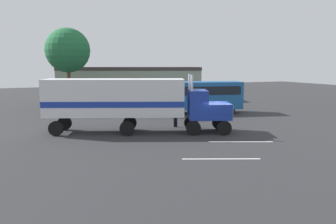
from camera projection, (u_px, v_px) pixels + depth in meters
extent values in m
plane|color=#2D2D30|center=(212.00, 132.00, 25.62)|extent=(120.00, 120.00, 0.00)
cube|color=silver|center=(241.00, 142.00, 22.49)|extent=(4.12, 1.84, 0.01)
cube|color=silver|center=(221.00, 159.00, 18.39)|extent=(4.14, 1.79, 0.01)
cube|color=#193399|center=(218.00, 111.00, 25.50)|extent=(2.58, 2.98, 1.20)
cube|color=#193399|center=(197.00, 104.00, 25.40)|extent=(2.21, 2.84, 2.20)
cube|color=silver|center=(230.00, 111.00, 25.52)|extent=(0.83, 1.99, 1.08)
cube|color=#193399|center=(218.00, 110.00, 25.49)|extent=(2.60, 3.02, 0.36)
cylinder|color=silver|center=(189.00, 95.00, 26.39)|extent=(0.18, 0.18, 3.40)
cylinder|color=silver|center=(192.00, 98.00, 24.21)|extent=(0.18, 0.18, 3.40)
cube|color=silver|center=(115.00, 97.00, 25.18)|extent=(10.73, 6.22, 2.80)
cube|color=#193399|center=(115.00, 103.00, 25.24)|extent=(10.74, 6.26, 0.44)
cylinder|color=silver|center=(201.00, 117.00, 26.87)|extent=(1.44, 1.07, 0.64)
cylinder|color=black|center=(219.00, 123.00, 26.76)|extent=(1.13, 0.68, 1.10)
cylinder|color=black|center=(224.00, 128.00, 24.58)|extent=(1.13, 0.68, 1.10)
cylinder|color=black|center=(191.00, 123.00, 26.71)|extent=(1.13, 0.68, 1.10)
cylinder|color=black|center=(193.00, 128.00, 24.54)|extent=(1.13, 0.68, 1.10)
cylinder|color=black|center=(130.00, 123.00, 26.61)|extent=(1.13, 0.68, 1.10)
cylinder|color=black|center=(127.00, 128.00, 24.43)|extent=(1.13, 0.68, 1.10)
cylinder|color=black|center=(65.00, 123.00, 26.50)|extent=(1.13, 0.68, 1.10)
cylinder|color=black|center=(56.00, 128.00, 24.32)|extent=(1.13, 0.68, 1.10)
cylinder|color=black|center=(176.00, 122.00, 27.79)|extent=(0.18, 0.18, 0.82)
cylinder|color=black|center=(175.00, 122.00, 27.81)|extent=(0.18, 0.18, 0.82)
cylinder|color=gray|center=(175.00, 114.00, 27.70)|extent=(0.34, 0.34, 0.58)
sphere|color=tan|center=(176.00, 109.00, 27.64)|extent=(0.23, 0.23, 0.23)
cube|color=black|center=(176.00, 113.00, 27.89)|extent=(0.30, 0.26, 0.36)
cube|color=#1E5999|center=(191.00, 95.00, 35.35)|extent=(11.29, 4.96, 2.90)
cube|color=black|center=(191.00, 90.00, 35.27)|extent=(10.66, 4.85, 0.90)
cylinder|color=black|center=(223.00, 107.00, 37.32)|extent=(1.04, 0.50, 1.00)
cylinder|color=black|center=(230.00, 109.00, 35.12)|extent=(1.04, 0.50, 1.00)
cylinder|color=black|center=(155.00, 108.00, 36.06)|extent=(1.04, 0.50, 1.00)
cylinder|color=black|center=(158.00, 111.00, 33.86)|extent=(1.04, 0.50, 1.00)
cube|color=maroon|center=(102.00, 108.00, 35.22)|extent=(4.67, 3.90, 0.70)
cube|color=#1E232D|center=(100.00, 102.00, 35.17)|extent=(2.66, 2.53, 0.55)
cylinder|color=black|center=(118.00, 110.00, 35.76)|extent=(0.66, 0.53, 0.64)
cylinder|color=black|center=(113.00, 112.00, 34.24)|extent=(0.66, 0.53, 0.64)
cylinder|color=black|center=(92.00, 109.00, 36.30)|extent=(0.66, 0.53, 0.64)
cylinder|color=black|center=(86.00, 111.00, 34.79)|extent=(0.66, 0.53, 0.64)
cylinder|color=brown|center=(69.00, 86.00, 41.36)|extent=(0.44, 0.44, 5.08)
sphere|color=#206437|center=(68.00, 50.00, 40.72)|extent=(5.49, 5.49, 5.49)
cube|color=gray|center=(131.00, 83.00, 50.10)|extent=(21.69, 13.16, 4.87)
cube|color=#3F3833|center=(130.00, 69.00, 49.79)|extent=(21.82, 13.29, 0.50)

